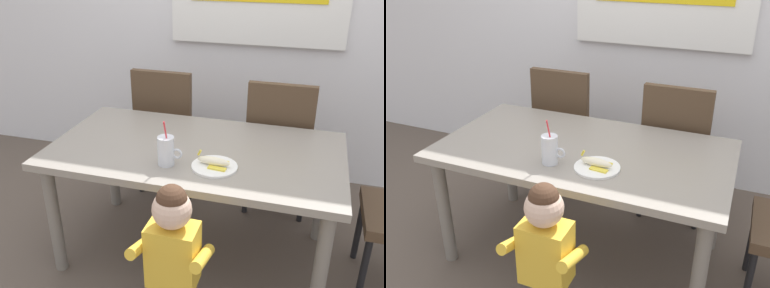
# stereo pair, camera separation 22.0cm
# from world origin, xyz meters

# --- Properties ---
(ground_plane) EXTENTS (24.00, 24.00, 0.00)m
(ground_plane) POSITION_xyz_m (0.00, 0.00, 0.00)
(ground_plane) COLOR brown
(dining_table) EXTENTS (1.58, 0.88, 0.72)m
(dining_table) POSITION_xyz_m (0.00, 0.00, 0.63)
(dining_table) COLOR gray
(dining_table) RESTS_ON ground
(dining_chair_left) EXTENTS (0.44, 0.44, 0.96)m
(dining_chair_left) POSITION_xyz_m (-0.41, 0.68, 0.54)
(dining_chair_left) COLOR #4C3826
(dining_chair_left) RESTS_ON ground
(dining_chair_right) EXTENTS (0.44, 0.44, 0.96)m
(dining_chair_right) POSITION_xyz_m (0.40, 0.62, 0.54)
(dining_chair_right) COLOR #4C3826
(dining_chair_right) RESTS_ON ground
(toddler_standing) EXTENTS (0.33, 0.24, 0.84)m
(toddler_standing) POSITION_xyz_m (0.08, -0.62, 0.53)
(toddler_standing) COLOR #3F4760
(toddler_standing) RESTS_ON ground
(milk_cup) EXTENTS (0.13, 0.08, 0.25)m
(milk_cup) POSITION_xyz_m (-0.09, -0.23, 0.78)
(milk_cup) COLOR silver
(milk_cup) RESTS_ON dining_table
(snack_plate) EXTENTS (0.23, 0.23, 0.01)m
(snack_plate) POSITION_xyz_m (0.15, -0.20, 0.72)
(snack_plate) COLOR white
(snack_plate) RESTS_ON dining_table
(peeled_banana) EXTENTS (0.17, 0.11, 0.07)m
(peeled_banana) POSITION_xyz_m (0.15, -0.19, 0.75)
(peeled_banana) COLOR #F4EAC6
(peeled_banana) RESTS_ON snack_plate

